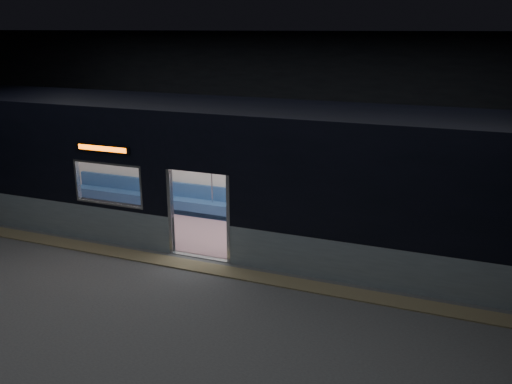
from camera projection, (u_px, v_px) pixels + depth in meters
The scene contains 7 objects.
station_floor at pixel (178, 276), 11.57m from camera, with size 24.00×14.00×0.01m, color #47494C.
station_envelope at pixel (170, 104), 10.51m from camera, with size 24.00×14.00×5.00m.
tactile_strip at pixel (190, 265), 12.05m from camera, with size 22.80×0.50×0.03m, color #8C7F59.
metro_car at pixel (226, 165), 13.30m from camera, with size 18.00×3.04×3.35m.
passenger at pixel (312, 202), 13.80m from camera, with size 0.47×0.75×1.42m.
handbag at pixel (309, 210), 13.64m from camera, with size 0.28×0.24×0.14m, color black.
transit_map at pixel (408, 183), 13.07m from camera, with size 1.08×0.03×0.70m, color white.
Camera 1 is at (5.46, -9.18, 5.08)m, focal length 38.00 mm.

